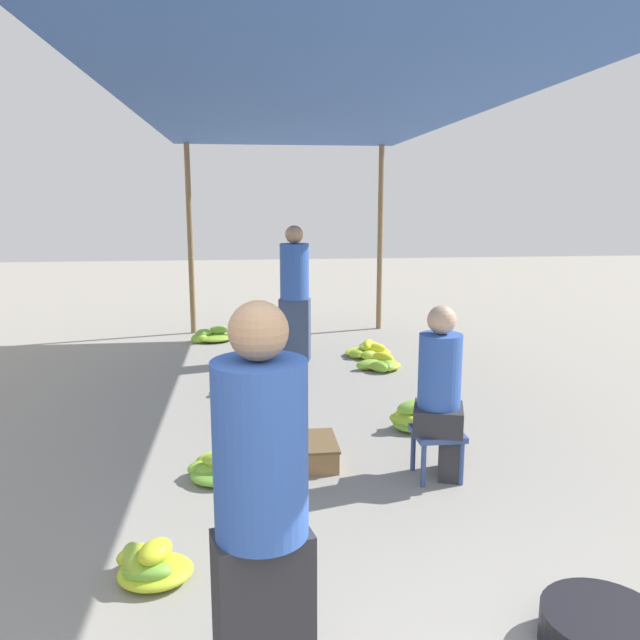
# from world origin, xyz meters

# --- Properties ---
(canopy_post_back_left) EXTENTS (0.08, 0.08, 2.77)m
(canopy_post_back_left) POSITION_xyz_m (-1.42, 8.08, 1.39)
(canopy_post_back_left) COLOR olive
(canopy_post_back_left) RESTS_ON ground
(canopy_post_back_right) EXTENTS (0.08, 0.08, 2.77)m
(canopy_post_back_right) POSITION_xyz_m (1.42, 8.08, 1.39)
(canopy_post_back_right) COLOR olive
(canopy_post_back_right) RESTS_ON ground
(canopy_tarp) EXTENTS (3.24, 8.18, 0.04)m
(canopy_tarp) POSITION_xyz_m (0.00, 4.19, 2.79)
(canopy_tarp) COLOR #33569E
(canopy_tarp) RESTS_ON canopy_post_front_left
(vendor_foreground) EXTENTS (0.41, 0.41, 1.62)m
(vendor_foreground) POSITION_xyz_m (-0.57, 0.84, 0.84)
(vendor_foreground) COLOR #2D2D33
(vendor_foreground) RESTS_ON ground
(stool) EXTENTS (0.34, 0.34, 0.35)m
(stool) POSITION_xyz_m (0.72, 2.79, 0.29)
(stool) COLOR #384C84
(stool) RESTS_ON ground
(vendor_seated) EXTENTS (0.43, 0.43, 1.25)m
(vendor_seated) POSITION_xyz_m (0.73, 2.80, 0.64)
(vendor_seated) COLOR #2D2D33
(vendor_seated) RESTS_ON ground
(basin_black) EXTENTS (0.55, 0.55, 0.17)m
(basin_black) POSITION_xyz_m (0.93, 1.00, 0.09)
(basin_black) COLOR black
(basin_black) RESTS_ON ground
(banana_pile_left_0) EXTENTS (0.59, 0.55, 0.21)m
(banana_pile_left_0) POSITION_xyz_m (-1.12, 7.50, 0.08)
(banana_pile_left_0) COLOR #7AB536
(banana_pile_left_0) RESTS_ON ground
(banana_pile_left_1) EXTENTS (0.41, 0.37, 0.23)m
(banana_pile_left_1) POSITION_xyz_m (-1.15, 1.77, 0.09)
(banana_pile_left_1) COLOR #C3D229
(banana_pile_left_1) RESTS_ON ground
(banana_pile_left_2) EXTENTS (0.47, 0.45, 0.21)m
(banana_pile_left_2) POSITION_xyz_m (-0.83, 2.95, 0.08)
(banana_pile_left_2) COLOR #AECA2D
(banana_pile_left_2) RESTS_ON ground
(banana_pile_left_3) EXTENTS (0.42, 0.41, 0.16)m
(banana_pile_left_3) POSITION_xyz_m (-0.76, 5.00, 0.06)
(banana_pile_left_3) COLOR #91BE32
(banana_pile_left_3) RESTS_ON ground
(banana_pile_right_0) EXTENTS (0.49, 0.49, 0.27)m
(banana_pile_right_0) POSITION_xyz_m (0.83, 3.75, 0.09)
(banana_pile_right_0) COLOR #B3CC2C
(banana_pile_right_0) RESTS_ON ground
(banana_pile_right_1) EXTENTS (0.59, 0.56, 0.21)m
(banana_pile_right_1) POSITION_xyz_m (0.91, 6.34, 0.08)
(banana_pile_right_1) COLOR #AFCA2D
(banana_pile_right_1) RESTS_ON ground
(banana_pile_right_2) EXTENTS (0.56, 0.53, 0.18)m
(banana_pile_right_2) POSITION_xyz_m (0.95, 5.70, 0.07)
(banana_pile_right_2) COLOR #80B735
(banana_pile_right_2) RESTS_ON ground
(crate_near) EXTENTS (0.49, 0.49, 0.18)m
(crate_near) POSITION_xyz_m (-0.20, 3.14, 0.09)
(crate_near) COLOR olive
(crate_near) RESTS_ON ground
(shopper_walking_mid) EXTENTS (0.43, 0.43, 1.67)m
(shopper_walking_mid) POSITION_xyz_m (-0.03, 6.28, 0.87)
(shopper_walking_mid) COLOR #384766
(shopper_walking_mid) RESTS_ON ground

